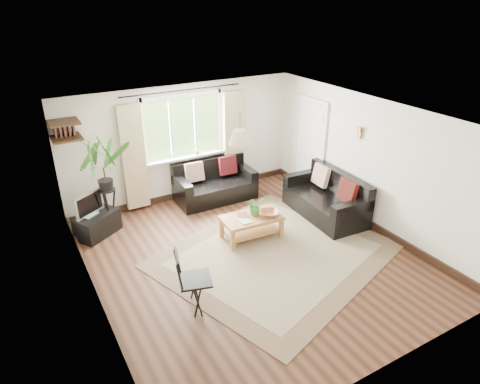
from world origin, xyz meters
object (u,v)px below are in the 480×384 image
tv_stand (98,224)px  folding_chair (195,281)px  sofa_back (215,182)px  coffee_table (251,227)px  palm_stand (106,186)px  sofa_right (325,197)px

tv_stand → folding_chair: bearing=-107.1°
folding_chair → sofa_back: bearing=-14.8°
coffee_table → tv_stand: bearing=147.9°
palm_stand → folding_chair: 2.87m
coffee_table → palm_stand: size_ratio=0.61×
sofa_right → coffee_table: bearing=-87.0°
sofa_back → coffee_table: 1.75m
sofa_right → tv_stand: sofa_right is taller
sofa_right → tv_stand: (-4.05, 1.49, -0.20)m
folding_chair → sofa_right: bearing=-53.5°
sofa_back → palm_stand: (-2.25, -0.14, 0.49)m
sofa_right → tv_stand: 4.32m
coffee_table → sofa_back: bearing=85.0°
tv_stand → palm_stand: palm_stand is taller
sofa_right → palm_stand: (-3.78, 1.59, 0.46)m
coffee_table → folding_chair: 2.06m
sofa_back → palm_stand: size_ratio=0.94×
sofa_right → folding_chair: bearing=-66.9°
sofa_back → sofa_right: size_ratio=0.95×
palm_stand → folding_chair: (0.45, -2.81, -0.41)m
tv_stand → palm_stand: 0.73m
coffee_table → tv_stand: size_ratio=1.36×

